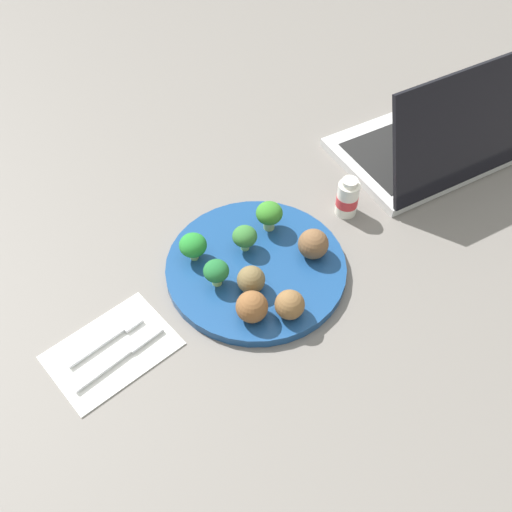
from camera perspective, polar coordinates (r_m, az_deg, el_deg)
The scene contains 15 objects.
ground_plane at distance 0.93m, azimuth 0.00°, elevation -1.44°, with size 4.00×4.00×0.00m, color slate.
plate at distance 0.92m, azimuth 0.00°, elevation -1.13°, with size 0.28×0.28×0.02m, color navy.
broccoli_floret_near_rim at distance 0.92m, azimuth -1.09°, elevation 1.86°, with size 0.04×0.04×0.04m.
broccoli_floret_front_right at distance 0.95m, azimuth 1.28°, elevation 4.05°, with size 0.04×0.04×0.05m.
broccoli_floret_mid_right at distance 0.87m, azimuth -3.84°, elevation -1.49°, with size 0.04×0.04×0.04m.
broccoli_floret_back_right at distance 0.91m, azimuth -6.06°, elevation 1.01°, with size 0.04×0.04×0.05m.
meatball_back_right at distance 0.84m, azimuth 3.25°, elevation -4.68°, with size 0.04×0.04×0.04m, color brown.
meatball_mid_left at distance 0.87m, azimuth -0.48°, elevation -2.28°, with size 0.04×0.04×0.04m, color brown.
meatball_front_left at distance 0.92m, azimuth 5.51°, elevation 1.15°, with size 0.05×0.05×0.05m, color brown.
meatball_mid_right at distance 0.84m, azimuth -0.40°, elevation -4.90°, with size 0.05×0.05×0.05m, color brown.
napkin at distance 0.87m, azimuth -13.66°, elevation -8.76°, with size 0.17×0.12×0.01m, color white.
fork at distance 0.87m, azimuth -13.93°, elevation -7.53°, with size 0.12×0.02×0.01m.
knife at distance 0.86m, azimuth -12.68°, elevation -9.10°, with size 0.15×0.02×0.01m.
yogurt_bottle at distance 1.00m, azimuth 8.91°, elevation 5.40°, with size 0.04×0.04×0.07m.
laptop at distance 1.14m, azimuth 16.93°, elevation 10.43°, with size 0.36×0.28×0.21m.
Camera 1 is at (-0.38, -0.45, 0.72)m, focal length 41.71 mm.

